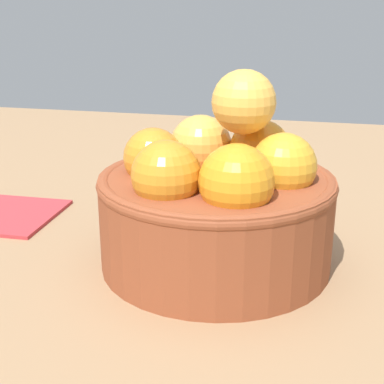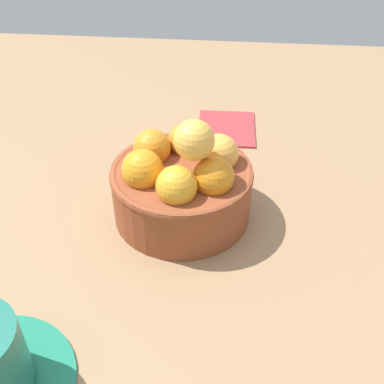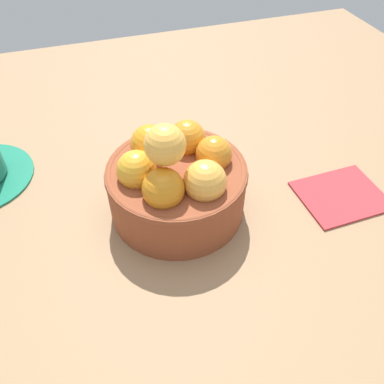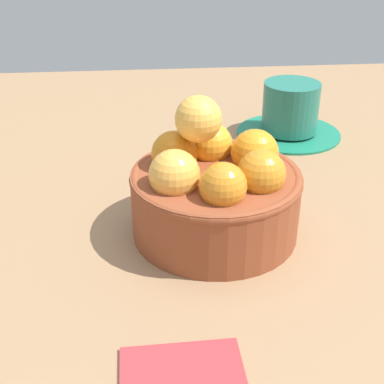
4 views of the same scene
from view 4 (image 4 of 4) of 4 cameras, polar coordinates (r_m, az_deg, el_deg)
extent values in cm
cube|color=#997551|center=(54.31, 2.36, -6.32)|extent=(114.28, 102.56, 4.84)
cylinder|color=brown|center=(51.27, 2.49, -1.18)|extent=(15.94, 15.94, 6.41)
torus|color=brown|center=(49.93, 2.56, 1.61)|extent=(16.14, 16.14, 1.00)
sphere|color=gold|center=(53.32, 2.27, 5.12)|extent=(4.36, 4.36, 4.36)
sphere|color=orange|center=(51.19, -1.88, 4.07)|extent=(4.45, 4.45, 4.45)
sphere|color=#F4AD46|center=(47.21, -1.88, 1.82)|extent=(4.61, 4.61, 4.61)
sphere|color=orange|center=(45.38, 2.97, 0.61)|extent=(4.14, 4.14, 4.14)
sphere|color=orange|center=(47.77, 7.37, 1.92)|extent=(4.39, 4.39, 4.39)
sphere|color=orange|center=(51.71, 6.68, 4.15)|extent=(4.59, 4.59, 4.59)
sphere|color=#F9B448|center=(48.98, 0.68, 7.75)|extent=(4.32, 4.32, 4.32)
cylinder|color=#1B7B5C|center=(75.87, 10.18, 6.29)|extent=(14.20, 14.20, 0.60)
cylinder|color=#237260|center=(74.58, 10.42, 8.86)|extent=(7.56, 7.56, 6.67)
camera|label=1|loc=(0.66, 34.53, 14.15)|focal=51.63mm
camera|label=2|loc=(0.87, -5.51, 33.87)|focal=43.90mm
camera|label=3|loc=(0.59, -37.06, 30.49)|focal=37.12mm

